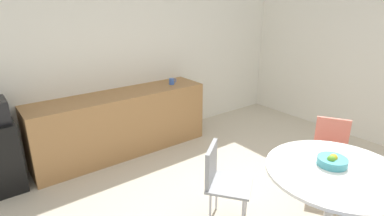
% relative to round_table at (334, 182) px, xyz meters
% --- Properties ---
extents(wall_back, '(6.00, 0.10, 2.60)m').
position_rel_round_table_xyz_m(wall_back, '(-0.40, 3.16, 0.67)').
color(wall_back, white).
rests_on(wall_back, ground_plane).
extents(counter_block, '(2.53, 0.60, 0.90)m').
position_rel_round_table_xyz_m(counter_block, '(-0.72, 2.81, -0.18)').
color(counter_block, '#9E7042').
rests_on(counter_block, ground_plane).
extents(round_table, '(1.21, 1.21, 0.75)m').
position_rel_round_table_xyz_m(round_table, '(0.00, 0.00, 0.00)').
color(round_table, silver).
rests_on(round_table, ground_plane).
extents(chair_gray, '(0.59, 0.59, 0.83)m').
position_rel_round_table_xyz_m(chair_gray, '(-0.61, 0.82, -0.11)').
color(chair_gray, silver).
rests_on(chair_gray, ground_plane).
extents(chair_coral, '(0.58, 0.58, 0.83)m').
position_rel_round_table_xyz_m(chair_coral, '(0.88, 0.52, -0.11)').
color(chair_coral, silver).
rests_on(chair_coral, ground_plane).
extents(fruit_bowl, '(0.26, 0.26, 0.11)m').
position_rel_round_table_xyz_m(fruit_bowl, '(0.05, 0.07, 0.16)').
color(fruit_bowl, teal).
rests_on(fruit_bowl, round_table).
extents(mug_white, '(0.13, 0.08, 0.09)m').
position_rel_round_table_xyz_m(mug_white, '(0.14, 2.78, 0.32)').
color(mug_white, '#3F66BF').
rests_on(mug_white, counter_block).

